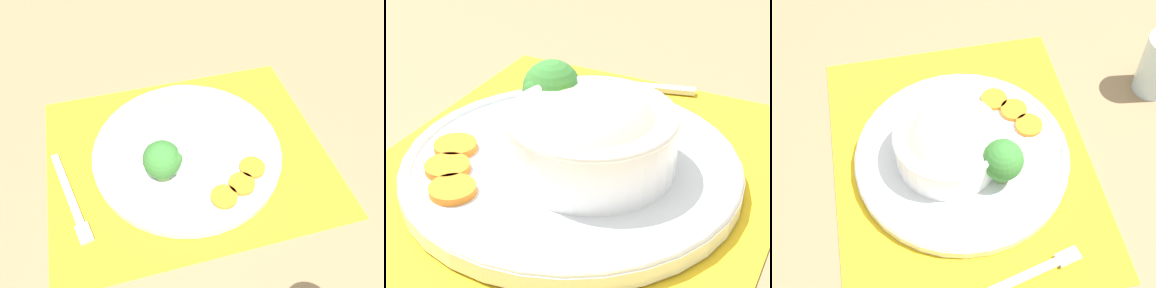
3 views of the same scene
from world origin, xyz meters
TOP-DOWN VIEW (x-y plane):
  - ground_plane at (0.00, 0.00)m, footprint 4.00×4.00m
  - placemat at (0.00, 0.00)m, footprint 0.49×0.40m
  - plate at (0.00, 0.00)m, footprint 0.32×0.32m
  - bowl at (0.00, -0.02)m, footprint 0.16×0.16m
  - broccoli_floret at (0.05, 0.05)m, footprint 0.06×0.06m
  - carrot_slice_near at (-0.03, 0.11)m, footprint 0.04×0.04m
  - carrot_slice_middle at (-0.06, 0.10)m, footprint 0.04×0.04m
  - carrot_slice_far at (-0.09, 0.07)m, footprint 0.04×0.04m
  - fork at (0.20, 0.05)m, footprint 0.05×0.18m

SIDE VIEW (x-z plane):
  - ground_plane at x=0.00m, z-range 0.00..0.00m
  - placemat at x=0.00m, z-range 0.00..0.00m
  - fork at x=0.20m, z-range 0.00..0.01m
  - plate at x=0.00m, z-range 0.00..0.03m
  - carrot_slice_near at x=-0.03m, z-range 0.02..0.03m
  - carrot_slice_middle at x=-0.06m, z-range 0.02..0.03m
  - carrot_slice_far at x=-0.09m, z-range 0.02..0.03m
  - bowl at x=0.00m, z-range 0.02..0.09m
  - broccoli_floret at x=0.05m, z-range 0.03..0.10m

